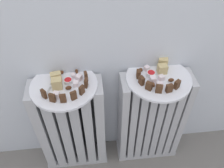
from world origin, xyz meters
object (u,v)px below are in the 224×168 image
Objects in this scene: radiator_right at (150,120)px; fork at (50,87)px; jam_bowl_left at (68,81)px; plate_left at (64,85)px; plate_right at (159,78)px; radiator_left at (72,127)px; jam_bowl_right at (151,74)px.

radiator_right is 6.83× the size of fork.
radiator_right is at bearing -1.29° from jam_bowl_left.
plate_right is (0.43, 0.00, 0.00)m from plate_left.
jam_bowl_right reaches higher than radiator_left.
radiator_left is 16.20× the size of jam_bowl_left.
plate_left and plate_right have the same top height.
radiator_left is 0.52m from jam_bowl_right.
plate_left reaches higher than radiator_right.
plate_left is 0.03m from jam_bowl_left.
plate_right is 0.41m from jam_bowl_left.
fork is (-0.49, -0.01, 0.33)m from radiator_right.
jam_bowl_left is (0.02, 0.01, 0.33)m from radiator_left.
jam_bowl_left is at bearing 178.71° from radiator_right.
radiator_right is at bearing 0.00° from radiator_left.
fork reaches higher than radiator_right.
plate_left is at bearing 180.00° from radiator_right.
plate_left is 0.06m from fork.
jam_bowl_right reaches higher than radiator_right.
plate_right is at bearing 1.54° from fork.
plate_left is 1.00× the size of plate_right.
plate_right reaches higher than radiator_right.
fork reaches higher than plate_left.
radiator_left is at bearing -180.00° from radiator_right.
jam_bowl_right is (0.39, 0.01, 0.02)m from plate_left.
jam_bowl_right is at bearing 159.21° from radiator_right.
jam_bowl_right is at bearing 1.90° from plate_left.
radiator_right is 0.58m from fork.
jam_bowl_left reaches higher than plate_right.
radiator_left is 15.32× the size of jam_bowl_right.
plate_right is (0.00, 0.00, 0.32)m from radiator_right.
plate_left is at bearing -178.10° from jam_bowl_right.
fork is at bearing -167.05° from plate_left.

